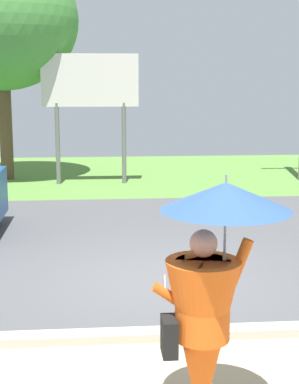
{
  "coord_description": "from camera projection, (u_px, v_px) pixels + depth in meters",
  "views": [
    {
      "loc": [
        -0.79,
        -8.33,
        2.86
      ],
      "look_at": [
        0.01,
        1.0,
        1.1
      ],
      "focal_mm": 56.97,
      "sensor_mm": 36.0,
      "label": 1
    }
  ],
  "objects": [
    {
      "name": "tree_left_far",
      "position": [
        1.0,
        20.0,
        16.73
      ],
      "size": [
        4.24,
        4.24,
        6.36
      ],
      "color": "brown",
      "rests_on": "ground_plane"
    },
    {
      "name": "monk_pedestrian",
      "position": [
        208.0,
        302.0,
        4.83
      ],
      "size": [
        1.09,
        1.02,
        2.13
      ],
      "rotation": [
        0.0,
        0.0,
        -0.1
      ],
      "color": "#E55B19",
      "rests_on": "ground_plane"
    },
    {
      "name": "roadside_billboard",
      "position": [
        90.0,
        90.0,
        16.3
      ],
      "size": [
        2.6,
        0.12,
        3.5
      ],
      "color": "slate",
      "rests_on": "ground_plane"
    },
    {
      "name": "ground_plane",
      "position": [
        140.0,
        232.0,
        11.65
      ],
      "size": [
        40.0,
        22.0,
        0.2
      ],
      "color": "#4C4C4F"
    }
  ]
}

